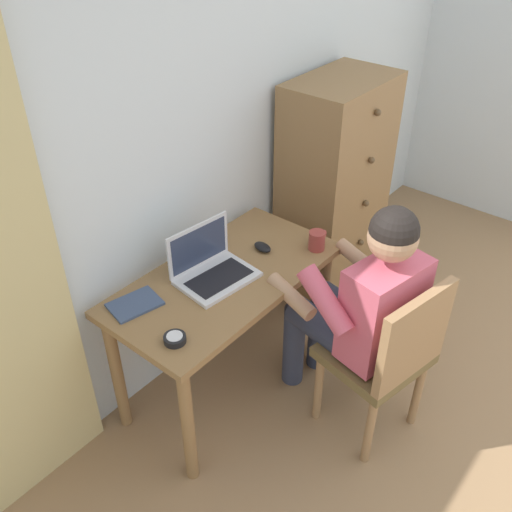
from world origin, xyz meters
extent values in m
cube|color=silver|center=(0.00, 2.20, 1.25)|extent=(4.80, 0.05, 2.50)
cube|color=olive|center=(-0.41, 1.84, 0.70)|extent=(1.12, 0.57, 0.03)
cylinder|color=olive|center=(-0.91, 1.61, 0.34)|extent=(0.06, 0.06, 0.68)
cylinder|color=olive|center=(0.09, 1.61, 0.34)|extent=(0.06, 0.06, 0.68)
cylinder|color=olive|center=(-0.91, 2.07, 0.34)|extent=(0.06, 0.06, 0.68)
cylinder|color=olive|center=(0.09, 2.07, 0.34)|extent=(0.06, 0.06, 0.68)
cube|color=olive|center=(0.65, 1.94, 0.67)|extent=(0.65, 0.40, 1.34)
sphere|color=brown|center=(0.65, 1.72, 0.13)|extent=(0.04, 0.04, 0.04)
sphere|color=brown|center=(0.65, 1.72, 0.40)|extent=(0.04, 0.04, 0.04)
sphere|color=brown|center=(0.65, 1.72, 0.67)|extent=(0.04, 0.04, 0.04)
sphere|color=brown|center=(0.65, 1.72, 0.94)|extent=(0.04, 0.04, 0.04)
sphere|color=brown|center=(0.65, 1.72, 1.20)|extent=(0.04, 0.04, 0.04)
cube|color=brown|center=(-0.16, 1.18, 0.44)|extent=(0.49, 0.47, 0.05)
cube|color=#9E754C|center=(-0.19, 1.00, 0.68)|extent=(0.42, 0.12, 0.42)
cylinder|color=#9E754C|center=(0.04, 1.30, 0.21)|extent=(0.04, 0.04, 0.42)
cylinder|color=#9E754C|center=(-0.29, 1.37, 0.21)|extent=(0.04, 0.04, 0.42)
cylinder|color=#9E754C|center=(-0.02, 0.99, 0.21)|extent=(0.04, 0.04, 0.42)
cylinder|color=#9E754C|center=(-0.36, 1.06, 0.21)|extent=(0.04, 0.04, 0.42)
cylinder|color=#33384C|center=(-0.03, 1.38, 0.49)|extent=(0.22, 0.42, 0.14)
cylinder|color=#33384C|center=(-0.21, 1.41, 0.49)|extent=(0.22, 0.42, 0.14)
cylinder|color=#33384C|center=(0.01, 1.58, 0.24)|extent=(0.11, 0.11, 0.49)
cylinder|color=#33384C|center=(-0.17, 1.61, 0.24)|extent=(0.11, 0.11, 0.49)
cube|color=#D1566B|center=(-0.16, 1.17, 0.72)|extent=(0.39, 0.27, 0.46)
cylinder|color=#D1566B|center=(0.08, 1.26, 0.80)|extent=(0.15, 0.31, 0.25)
cylinder|color=#D1566B|center=(-0.35, 1.34, 0.80)|extent=(0.15, 0.31, 0.25)
cylinder|color=tan|center=(0.12, 1.45, 0.69)|extent=(0.12, 0.28, 0.11)
cylinder|color=tan|center=(-0.31, 1.54, 0.69)|extent=(0.12, 0.28, 0.11)
sphere|color=tan|center=(-0.16, 1.18, 1.08)|extent=(0.20, 0.20, 0.20)
sphere|color=black|center=(-0.16, 1.18, 1.11)|extent=(0.20, 0.20, 0.20)
cube|color=silver|center=(-0.46, 1.85, 0.73)|extent=(0.36, 0.28, 0.02)
cube|color=black|center=(-0.46, 1.84, 0.74)|extent=(0.30, 0.18, 0.00)
cube|color=silver|center=(-0.44, 1.97, 0.85)|extent=(0.34, 0.05, 0.22)
cube|color=#2D3851|center=(-0.44, 1.96, 0.85)|extent=(0.30, 0.04, 0.18)
ellipsoid|color=black|center=(-0.14, 1.84, 0.73)|extent=(0.08, 0.11, 0.03)
cylinder|color=black|center=(-0.85, 1.71, 0.73)|extent=(0.09, 0.09, 0.03)
cylinder|color=silver|center=(-0.85, 1.71, 0.75)|extent=(0.06, 0.06, 0.00)
cube|color=#3D4C6B|center=(-0.81, 2.00, 0.72)|extent=(0.24, 0.19, 0.01)
cylinder|color=#9E3D38|center=(0.03, 1.65, 0.76)|extent=(0.08, 0.08, 0.09)
torus|color=#9E3D38|center=(0.08, 1.65, 0.77)|extent=(0.06, 0.01, 0.06)
camera|label=1|loc=(-1.90, 0.44, 2.28)|focal=39.68mm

